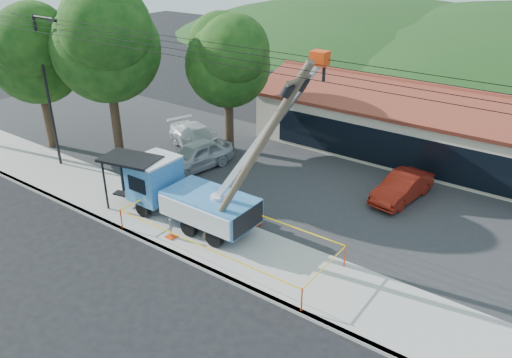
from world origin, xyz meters
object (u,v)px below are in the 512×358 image
at_px(car_silver, 196,170).
at_px(car_red, 400,201).
at_px(leaning_pole, 254,155).
at_px(car_white, 199,150).
at_px(utility_truck, 188,193).
at_px(bus_shelter, 134,170).

xyz_separation_m(car_silver, car_red, (11.52, 3.52, 0.00)).
xyz_separation_m(leaning_pole, car_white, (-10.40, 7.99, -5.05)).
bearing_deg(car_red, car_white, -167.07).
bearing_deg(utility_truck, car_white, 129.18).
distance_m(utility_truck, car_silver, 6.42).
bearing_deg(leaning_pole, car_silver, 146.59).
bearing_deg(car_white, leaning_pole, -107.92).
relative_size(leaning_pole, bus_shelter, 2.83).
xyz_separation_m(utility_truck, car_white, (-5.89, 7.23, -1.66)).
bearing_deg(car_silver, bus_shelter, -72.75).
bearing_deg(leaning_pole, car_white, 142.48).
height_order(utility_truck, bus_shelter, utility_truck).
xyz_separation_m(bus_shelter, car_red, (10.81, 8.80, -2.21)).
xyz_separation_m(car_silver, car_white, (-1.97, 2.43, 0.00)).
xyz_separation_m(utility_truck, bus_shelter, (-3.22, -0.48, 0.55)).
xyz_separation_m(bus_shelter, car_white, (-2.68, 7.71, -2.21)).
height_order(leaning_pole, car_silver, leaning_pole).
xyz_separation_m(utility_truck, car_silver, (-3.92, 4.80, -1.66)).
distance_m(utility_truck, bus_shelter, 3.30).
xyz_separation_m(leaning_pole, bus_shelter, (-7.72, 0.28, -2.84)).
distance_m(car_silver, car_red, 12.05).
height_order(bus_shelter, car_red, bus_shelter).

